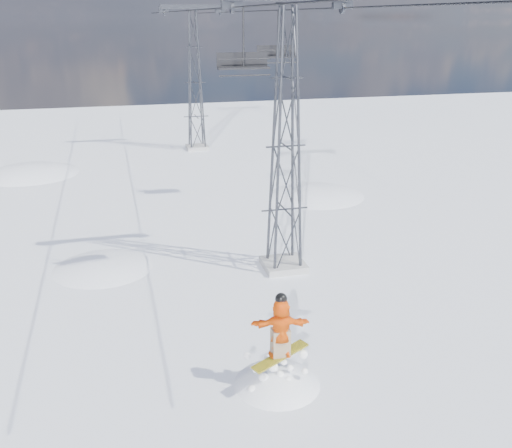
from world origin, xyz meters
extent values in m
plane|color=white|center=(0.00, 0.00, 0.00)|extent=(120.00, 120.00, 0.00)
sphere|color=white|center=(-7.00, 10.00, -7.65)|extent=(16.00, 16.00, 16.00)
sphere|color=white|center=(6.00, 18.00, -9.50)|extent=(20.00, 20.00, 20.00)
sphere|color=white|center=(-12.00, 28.00, -10.40)|extent=(22.00, 22.00, 22.00)
cube|color=#999999|center=(0.80, 8.00, 0.15)|extent=(1.80, 1.80, 0.30)
cube|color=#313339|center=(-1.40, 8.00, 11.05)|extent=(0.80, 0.25, 0.50)
cube|color=#313339|center=(3.00, 8.00, 11.05)|extent=(0.80, 0.25, 0.50)
cube|color=#999999|center=(0.80, 33.00, 0.15)|extent=(1.80, 1.80, 0.30)
cube|color=#313339|center=(0.80, 33.00, 11.25)|extent=(5.00, 0.35, 0.35)
cube|color=#313339|center=(-1.40, 33.00, 11.05)|extent=(0.80, 0.25, 0.50)
cube|color=#313339|center=(3.00, 33.00, 11.05)|extent=(0.80, 0.25, 0.50)
cylinder|color=black|center=(-1.40, 19.50, 10.85)|extent=(0.06, 51.00, 0.06)
cylinder|color=black|center=(3.00, 19.50, 10.85)|extent=(0.06, 51.00, 0.06)
sphere|color=white|center=(-1.89, -0.13, -1.75)|extent=(4.40, 4.40, 4.40)
cube|color=gold|center=(-1.89, -0.43, 1.17)|extent=(1.90, 1.11, 0.25)
imported|color=#FF600B|center=(-1.89, -0.43, 2.12)|extent=(1.79, 0.83, 1.86)
cube|color=#887054|center=(-1.89, -0.43, 1.62)|extent=(0.58, 0.48, 0.85)
sphere|color=black|center=(-1.89, -0.43, 3.03)|extent=(0.35, 0.35, 0.35)
cylinder|color=black|center=(-1.40, 6.14, 9.83)|extent=(0.07, 0.07, 2.04)
cube|color=black|center=(-1.40, 6.14, 8.81)|extent=(1.85, 0.42, 0.07)
cube|color=black|center=(-1.40, 6.35, 9.09)|extent=(1.85, 0.06, 0.51)
cylinder|color=black|center=(-1.40, 5.91, 8.58)|extent=(1.85, 0.06, 0.06)
cylinder|color=black|center=(-1.40, 5.87, 9.14)|extent=(1.85, 0.05, 0.05)
cylinder|color=black|center=(3.00, 16.83, 9.65)|extent=(0.09, 0.09, 2.40)
cube|color=black|center=(3.00, 16.83, 8.45)|extent=(2.19, 0.49, 0.09)
cube|color=black|center=(3.00, 17.08, 8.77)|extent=(2.19, 0.07, 0.60)
cylinder|color=black|center=(3.00, 16.56, 8.17)|extent=(2.19, 0.07, 0.07)
cylinder|color=black|center=(3.00, 16.51, 8.83)|extent=(2.19, 0.05, 0.05)
camera|label=1|loc=(-6.14, -14.16, 10.53)|focal=40.00mm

